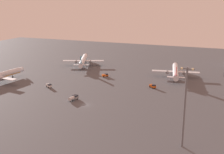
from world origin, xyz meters
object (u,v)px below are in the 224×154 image
Objects in this scene: apron_light_east at (185,103)px; fuel_truck at (74,98)px; cargo_loader at (49,85)px; airplane_near_gate at (83,60)px; baggage_tractor at (153,86)px; airplane_far_stand at (175,71)px; maintenance_van at (105,75)px.

fuel_truck is at bearing 154.28° from apron_light_east.
fuel_truck is at bearing 90.20° from cargo_loader.
airplane_near_gate reaches higher than baggage_tractor.
apron_light_east is (60.31, -29.05, 15.16)m from fuel_truck.
fuel_truck is 49.50m from baggage_tractor.
airplane_far_stand is at bearing 66.79° from fuel_truck.
apron_light_east reaches higher than baggage_tractor.
apron_light_east reaches higher than fuel_truck.
apron_light_east is (85.27, -43.66, 15.35)m from cargo_loader.
apron_light_east is (63.29, -78.55, 15.35)m from maintenance_van.
apron_light_east is at bearing 93.42° from cargo_loader.
airplane_far_stand is 9.30× the size of maintenance_van.
airplane_near_gate is 39.80m from maintenance_van.
maintenance_van is (21.98, 34.89, 0.00)m from cargo_loader.
baggage_tractor is at bearing 141.11° from cargo_loader.
airplane_far_stand is 78.90m from fuel_truck.
baggage_tractor is (33.41, 36.52, -0.19)m from fuel_truck.
airplane_near_gate is 82.42m from fuel_truck.
airplane_far_stand is at bearing -159.65° from baggage_tractor.
maintenance_van is at bearing 128.86° from apron_light_east.
airplane_far_stand is 75.10m from airplane_near_gate.
baggage_tractor is (-8.20, -30.46, -2.81)m from airplane_far_stand.
cargo_loader is (-24.97, 14.61, -0.19)m from fuel_truck.
airplane_near_gate is 61.47m from cargo_loader.
apron_light_east is (18.69, -96.03, 12.54)m from airplane_far_stand.
airplane_far_stand is at bearing 158.72° from cargo_loader.
airplane_near_gate reaches higher than cargo_loader.
baggage_tractor is 72.52m from apron_light_east.
airplane_near_gate is 140.67m from apron_light_east.
maintenance_van is at bearing 178.32° from cargo_loader.
fuel_truck is at bearing -7.03° from baggage_tractor.
cargo_loader is at bearing 152.89° from apron_light_east.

